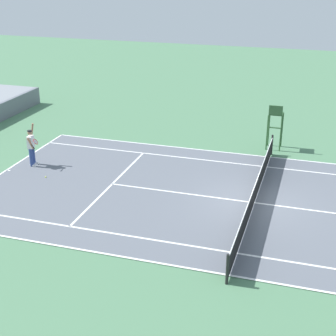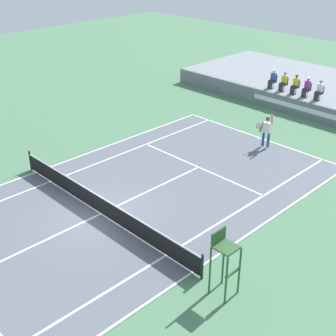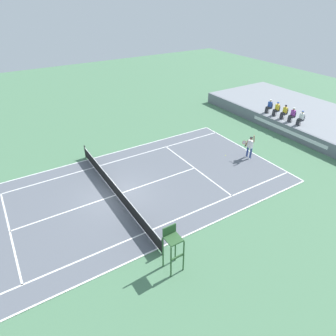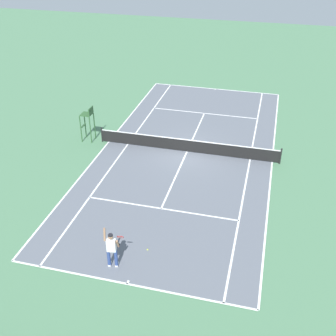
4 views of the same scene
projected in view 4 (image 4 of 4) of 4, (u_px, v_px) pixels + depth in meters
ground_plane at (187, 152)px, 27.67m from camera, size 80.00×80.00×0.00m
court at (187, 152)px, 27.67m from camera, size 11.08×23.88×0.03m
net at (187, 145)px, 27.40m from camera, size 11.98×0.10×1.07m
tennis_player at (112, 249)px, 18.26m from camera, size 0.75×0.71×2.08m
tennis_ball at (148, 250)px, 19.62m from camera, size 0.07×0.07×0.07m
umpire_chair at (88, 119)px, 28.33m from camera, size 0.77×0.77×2.44m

